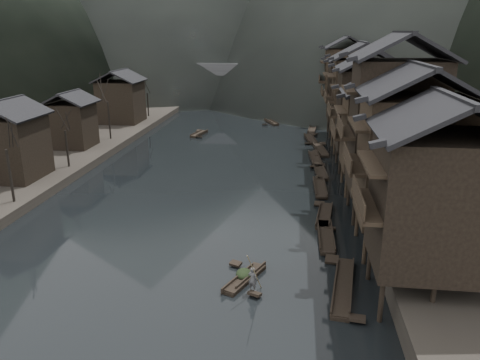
# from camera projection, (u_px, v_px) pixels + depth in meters

# --- Properties ---
(water) EXTENTS (300.00, 300.00, 0.00)m
(water) POSITION_uv_depth(u_px,v_px,m) (181.00, 234.00, 38.21)
(water) COLOR black
(water) RESTS_ON ground
(right_bank) EXTENTS (40.00, 200.00, 1.80)m
(right_bank) POSITION_uv_depth(u_px,v_px,m) (466.00, 133.00, 71.69)
(right_bank) COLOR #2D2823
(right_bank) RESTS_ON ground
(left_bank) EXTENTS (40.00, 200.00, 1.20)m
(left_bank) POSITION_uv_depth(u_px,v_px,m) (37.00, 124.00, 79.88)
(left_bank) COLOR #2D2823
(left_bank) RESTS_ON ground
(stilt_houses) EXTENTS (9.00, 67.60, 16.01)m
(stilt_houses) POSITION_uv_depth(u_px,v_px,m) (372.00, 96.00, 52.11)
(stilt_houses) COLOR black
(stilt_houses) RESTS_ON ground
(left_houses) EXTENTS (8.10, 53.20, 8.73)m
(left_houses) POSITION_uv_depth(u_px,v_px,m) (56.00, 117.00, 57.86)
(left_houses) COLOR black
(left_houses) RESTS_ON left_bank
(bare_trees) EXTENTS (3.82, 61.72, 7.63)m
(bare_trees) POSITION_uv_depth(u_px,v_px,m) (69.00, 118.00, 53.82)
(bare_trees) COLOR black
(bare_trees) RESTS_ON left_bank
(moored_sampans) EXTENTS (3.22, 58.11, 0.47)m
(moored_sampans) POSITION_uv_depth(u_px,v_px,m) (319.00, 172.00, 54.12)
(moored_sampans) COLOR black
(moored_sampans) RESTS_ON water
(midriver_boats) EXTENTS (13.36, 16.60, 0.44)m
(midriver_boats) POSITION_uv_depth(u_px,v_px,m) (239.00, 127.00, 79.22)
(midriver_boats) COLOR black
(midriver_boats) RESTS_ON water
(stone_bridge) EXTENTS (40.00, 6.00, 9.00)m
(stone_bridge) POSITION_uv_depth(u_px,v_px,m) (257.00, 81.00, 104.70)
(stone_bridge) COLOR #4C4C4F
(stone_bridge) RESTS_ON ground
(hero_sampan) EXTENTS (2.64, 4.60, 0.43)m
(hero_sampan) POSITION_uv_depth(u_px,v_px,m) (245.00, 278.00, 31.00)
(hero_sampan) COLOR black
(hero_sampan) RESTS_ON water
(cargo_heap) EXTENTS (1.03, 1.35, 0.62)m
(cargo_heap) POSITION_uv_depth(u_px,v_px,m) (244.00, 269.00, 31.04)
(cargo_heap) COLOR black
(cargo_heap) RESTS_ON hero_sampan
(boatman) EXTENTS (0.69, 0.57, 1.63)m
(boatman) POSITION_uv_depth(u_px,v_px,m) (253.00, 276.00, 29.19)
(boatman) COLOR #555557
(boatman) RESTS_ON hero_sampan
(bamboo_pole) EXTENTS (0.94, 2.17, 3.73)m
(bamboo_pole) POSITION_uv_depth(u_px,v_px,m) (256.00, 237.00, 28.35)
(bamboo_pole) COLOR #8C7A51
(bamboo_pole) RESTS_ON boatman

